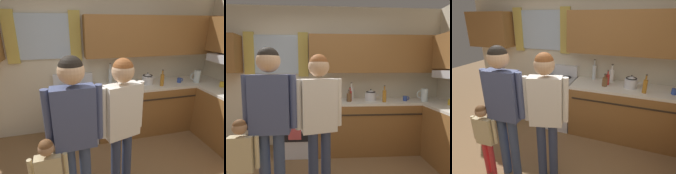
% 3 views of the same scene
% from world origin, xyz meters
% --- Properties ---
extents(back_wall_unit, '(4.60, 0.42, 2.60)m').
position_xyz_m(back_wall_unit, '(0.10, 1.82, 1.46)').
color(back_wall_unit, beige).
rests_on(back_wall_unit, ground).
extents(kitchen_counter_run, '(2.35, 2.24, 0.90)m').
position_xyz_m(kitchen_counter_run, '(1.48, 1.08, 0.45)').
color(kitchen_counter_run, brown).
rests_on(kitchen_counter_run, ground).
extents(stove_oven, '(0.67, 0.67, 1.10)m').
position_xyz_m(stove_oven, '(-0.40, 1.54, 0.47)').
color(stove_oven, silver).
rests_on(stove_oven, ground).
extents(bottle_milk_white, '(0.08, 0.08, 0.31)m').
position_xyz_m(bottle_milk_white, '(0.57, 1.72, 1.02)').
color(bottle_milk_white, white).
rests_on(bottle_milk_white, kitchen_counter_run).
extents(bottle_tall_clear, '(0.07, 0.07, 0.37)m').
position_xyz_m(bottle_tall_clear, '(0.26, 1.76, 1.04)').
color(bottle_tall_clear, silver).
rests_on(bottle_tall_clear, kitchen_counter_run).
extents(bottle_squat_brown, '(0.08, 0.08, 0.21)m').
position_xyz_m(bottle_squat_brown, '(0.49, 1.47, 0.98)').
color(bottle_squat_brown, brown).
rests_on(bottle_squat_brown, kitchen_counter_run).
extents(bottle_oil_amber, '(0.06, 0.06, 0.29)m').
position_xyz_m(bottle_oil_amber, '(1.08, 1.38, 1.01)').
color(bottle_oil_amber, '#B27223').
rests_on(bottle_oil_amber, kitchen_counter_run).
extents(bottle_sauce_red, '(0.06, 0.06, 0.25)m').
position_xyz_m(bottle_sauce_red, '(0.52, 1.56, 0.99)').
color(bottle_sauce_red, red).
rests_on(bottle_sauce_red, kitchen_counter_run).
extents(mug_cobalt_blue, '(0.11, 0.07, 0.08)m').
position_xyz_m(mug_cobalt_blue, '(1.49, 1.48, 0.94)').
color(mug_cobalt_blue, '#2D479E').
rests_on(mug_cobalt_blue, kitchen_counter_run).
extents(mug_mustard_yellow, '(0.12, 0.08, 0.09)m').
position_xyz_m(mug_mustard_yellow, '(2.05, 1.07, 0.95)').
color(mug_mustard_yellow, gold).
rests_on(mug_mustard_yellow, kitchen_counter_run).
extents(stovetop_kettle, '(0.27, 0.20, 0.21)m').
position_xyz_m(stovetop_kettle, '(0.89, 1.54, 1.00)').
color(stovetop_kettle, silver).
rests_on(stovetop_kettle, kitchen_counter_run).
extents(water_pitcher, '(0.19, 0.11, 0.22)m').
position_xyz_m(water_pitcher, '(1.80, 1.41, 1.01)').
color(water_pitcher, silver).
rests_on(water_pitcher, kitchen_counter_run).
extents(adult_holding_child, '(0.52, 0.23, 1.68)m').
position_xyz_m(adult_holding_child, '(-0.46, 0.16, 1.06)').
color(adult_holding_child, '#38476B').
rests_on(adult_holding_child, ground).
extents(adult_in_plaid, '(0.49, 0.24, 1.62)m').
position_xyz_m(adult_in_plaid, '(0.02, 0.27, 1.02)').
color(adult_in_plaid, '#2D3856').
rests_on(adult_in_plaid, ground).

